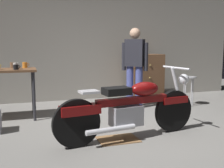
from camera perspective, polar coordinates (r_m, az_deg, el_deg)
ground_plane at (r=4.22m, az=3.33°, el=-10.04°), size 12.00×12.00×0.00m
back_wall at (r=6.70m, az=-5.44°, el=10.08°), size 8.00×0.12×3.10m
motorcycle at (r=3.84m, az=3.89°, el=-4.95°), size 2.18×0.67×1.00m
person_standing at (r=5.73m, az=4.76°, el=4.18°), size 0.46×0.41×1.67m
shop_stool at (r=6.16m, az=15.78°, el=0.19°), size 0.32×0.32×0.64m
wooden_dresser at (r=6.71m, az=7.10°, el=1.51°), size 0.80×0.47×1.10m
drip_tray at (r=3.90m, az=1.27°, el=-11.51°), size 0.56×0.40×0.01m
mug_brown_stoneware at (r=5.28m, az=-20.11°, el=3.71°), size 0.12×0.08×0.11m
mug_black_matte at (r=4.94m, az=-19.47°, el=3.35°), size 0.12×0.08×0.09m
mug_orange_travel at (r=5.28m, az=-17.76°, el=3.80°), size 0.12×0.09×0.11m
mug_white_ceramic at (r=5.11m, az=-19.49°, el=3.61°), size 0.12×0.09×0.11m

